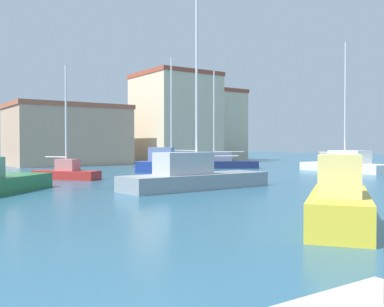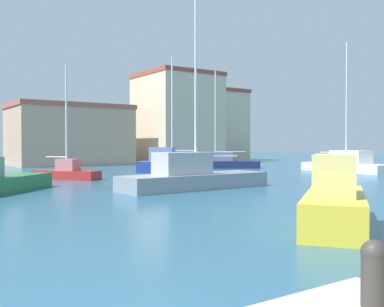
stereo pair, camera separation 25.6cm
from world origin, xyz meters
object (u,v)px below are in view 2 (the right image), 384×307
at_px(sailboat_navy_behind_lamppost, 216,162).
at_px(mooring_bollard, 374,270).
at_px(motorboat_yellow_mid_harbor, 335,202).
at_px(sailboat_white_outer_mooring, 347,164).
at_px(sailboat_red_distant_east, 67,172).
at_px(sailboat_blue_distant_north, 170,163).
at_px(sailboat_grey_center_channel, 192,176).

bearing_deg(sailboat_navy_behind_lamppost, mooring_bollard, -125.24).
bearing_deg(motorboat_yellow_mid_harbor, sailboat_white_outer_mooring, 35.90).
relative_size(sailboat_navy_behind_lamppost, motorboat_yellow_mid_harbor, 1.80).
height_order(mooring_bollard, sailboat_red_distant_east, sailboat_red_distant_east).
bearing_deg(sailboat_red_distant_east, motorboat_yellow_mid_harbor, -88.47).
bearing_deg(sailboat_white_outer_mooring, sailboat_blue_distant_north, 149.93).
xyz_separation_m(sailboat_grey_center_channel, sailboat_navy_behind_lamppost, (13.66, 15.91, -0.10)).
distance_m(sailboat_white_outer_mooring, motorboat_yellow_mid_harbor, 27.04).
relative_size(sailboat_grey_center_channel, sailboat_navy_behind_lamppost, 1.08).
bearing_deg(sailboat_blue_distant_north, sailboat_white_outer_mooring, -30.07).
bearing_deg(motorboat_yellow_mid_harbor, mooring_bollard, -139.76).
bearing_deg(sailboat_grey_center_channel, sailboat_white_outer_mooring, 13.71).
distance_m(sailboat_blue_distant_north, sailboat_navy_behind_lamppost, 8.44).
xyz_separation_m(mooring_bollard, sailboat_grey_center_channel, (9.52, 16.90, -0.53)).
bearing_deg(sailboat_grey_center_channel, mooring_bollard, -119.39).
bearing_deg(sailboat_grey_center_channel, sailboat_blue_distant_north, 63.70).
relative_size(mooring_bollard, sailboat_white_outer_mooring, 0.06).
height_order(sailboat_red_distant_east, motorboat_yellow_mid_harbor, sailboat_red_distant_east).
distance_m(sailboat_red_distant_east, motorboat_yellow_mid_harbor, 21.19).
xyz_separation_m(sailboat_blue_distant_north, sailboat_grey_center_channel, (-6.05, -12.25, -0.11)).
distance_m(mooring_bollard, motorboat_yellow_mid_harbor, 8.87).
xyz_separation_m(sailboat_grey_center_channel, sailboat_red_distant_east, (-3.33, 10.00, -0.14)).
xyz_separation_m(sailboat_navy_behind_lamppost, motorboat_yellow_mid_harbor, (-16.42, -27.09, 0.13)).
height_order(mooring_bollard, sailboat_blue_distant_north, sailboat_blue_distant_north).
height_order(sailboat_grey_center_channel, sailboat_navy_behind_lamppost, sailboat_grey_center_channel).
bearing_deg(motorboat_yellow_mid_harbor, sailboat_grey_center_channel, 76.14).
height_order(sailboat_white_outer_mooring, sailboat_navy_behind_lamppost, sailboat_white_outer_mooring).
xyz_separation_m(sailboat_blue_distant_north, sailboat_white_outer_mooring, (13.09, -7.58, -0.11)).
bearing_deg(motorboat_yellow_mid_harbor, sailboat_navy_behind_lamppost, 58.78).
bearing_deg(sailboat_blue_distant_north, sailboat_red_distant_east, -166.52).
bearing_deg(sailboat_navy_behind_lamppost, sailboat_grey_center_channel, -130.64).
bearing_deg(sailboat_red_distant_east, sailboat_blue_distant_north, 13.48).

